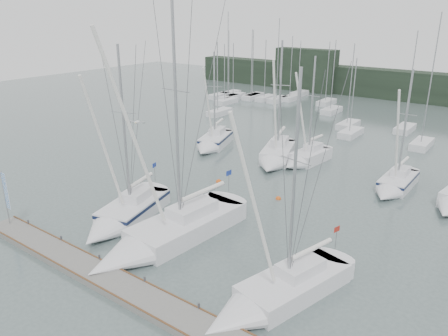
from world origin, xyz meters
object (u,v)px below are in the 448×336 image
at_px(sailboat_near_right, 268,299).
at_px(sailboat_mid_b, 275,157).
at_px(sailboat_mid_d, 394,186).
at_px(dock_banner, 6,194).
at_px(buoy_a, 219,182).
at_px(sailboat_near_left, 121,217).
at_px(sailboat_mid_a, 212,143).
at_px(sailboat_mid_c, 304,159).
at_px(buoy_b, 278,199).
at_px(sailboat_near_center, 157,240).

height_order(sailboat_near_right, sailboat_mid_b, sailboat_near_right).
distance_m(sailboat_mid_d, dock_banner, 31.09).
xyz_separation_m(sailboat_mid_b, buoy_a, (-1.52, -7.65, -0.64)).
bearing_deg(dock_banner, buoy_a, 70.36).
bearing_deg(sailboat_near_left, sailboat_mid_a, 93.78).
height_order(sailboat_mid_b, sailboat_mid_c, sailboat_mid_b).
distance_m(sailboat_near_right, sailboat_mid_d, 20.14).
bearing_deg(dock_banner, buoy_b, 53.73).
height_order(sailboat_mid_c, sailboat_mid_d, sailboat_mid_c).
height_order(sailboat_near_left, sailboat_near_center, sailboat_near_center).
height_order(sailboat_near_left, sailboat_mid_b, sailboat_near_left).
bearing_deg(sailboat_mid_c, sailboat_near_right, -61.11).
height_order(buoy_a, buoy_b, buoy_a).
distance_m(sailboat_near_right, buoy_b, 14.36).
xyz_separation_m(sailboat_near_left, sailboat_mid_d, (14.31, 18.34, -0.06)).
bearing_deg(dock_banner, sailboat_mid_b, 73.62).
bearing_deg(buoy_a, buoy_b, -0.68).
height_order(sailboat_near_center, sailboat_mid_c, sailboat_near_center).
bearing_deg(dock_banner, sailboat_near_right, 12.23).
relative_size(buoy_a, dock_banner, 0.13).
bearing_deg(buoy_a, sailboat_mid_c, 66.00).
xyz_separation_m(sailboat_mid_a, buoy_a, (6.92, -7.88, -0.62)).
height_order(sailboat_mid_a, sailboat_mid_c, sailboat_mid_c).
height_order(sailboat_near_right, buoy_a, sailboat_near_right).
bearing_deg(sailboat_mid_c, buoy_b, -69.22).
bearing_deg(buoy_a, sailboat_mid_a, 131.29).
distance_m(sailboat_near_left, sailboat_near_center, 4.62).
bearing_deg(sailboat_mid_c, sailboat_mid_b, -143.43).
bearing_deg(sailboat_mid_d, sailboat_mid_b, 178.75).
distance_m(sailboat_near_center, sailboat_mid_b, 19.66).
height_order(sailboat_near_left, buoy_b, sailboat_near_left).
bearing_deg(sailboat_near_center, buoy_a, 112.88).
height_order(sailboat_near_left, sailboat_mid_d, sailboat_near_left).
xyz_separation_m(sailboat_mid_a, sailboat_mid_b, (8.44, -0.22, 0.01)).
bearing_deg(sailboat_mid_d, sailboat_mid_c, 169.76).
bearing_deg(sailboat_mid_b, sailboat_mid_a, 159.92).
xyz_separation_m(sailboat_mid_a, dock_banner, (0.41, -24.14, 2.19)).
relative_size(sailboat_near_center, sailboat_mid_c, 1.51).
xyz_separation_m(sailboat_near_right, dock_banner, (-19.47, -3.45, 2.29)).
bearing_deg(sailboat_near_center, buoy_b, 82.96).
height_order(sailboat_near_center, sailboat_mid_a, sailboat_near_center).
distance_m(sailboat_mid_c, buoy_a, 9.98).
distance_m(sailboat_near_right, sailboat_mid_c, 23.66).
xyz_separation_m(sailboat_near_left, sailboat_mid_b, (2.21, 18.67, 0.04)).
bearing_deg(sailboat_mid_c, sailboat_near_center, -83.76).
distance_m(sailboat_near_left, buoy_b, 13.02).
bearing_deg(sailboat_near_center, dock_banner, -152.14).
xyz_separation_m(buoy_a, dock_banner, (-6.51, -16.26, 2.81)).
distance_m(sailboat_near_center, dock_banner, 11.47).
bearing_deg(sailboat_mid_b, sailboat_near_left, -115.32).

